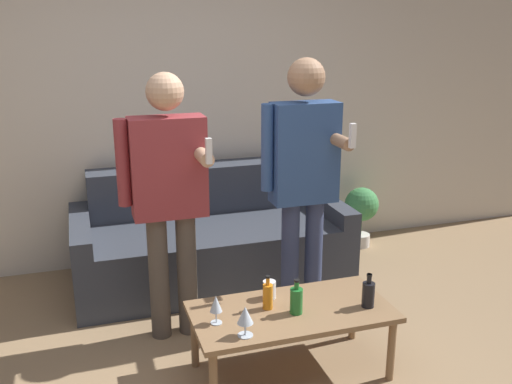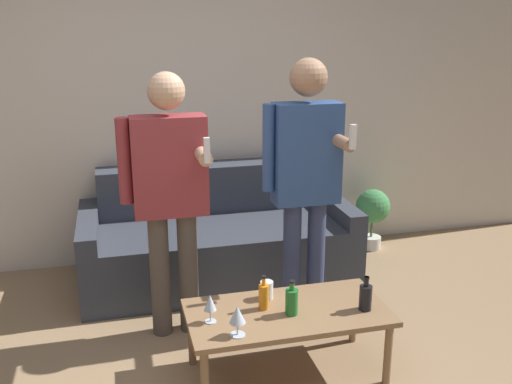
{
  "view_description": "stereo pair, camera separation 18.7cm",
  "coord_description": "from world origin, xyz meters",
  "px_view_note": "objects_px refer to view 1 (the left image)",
  "views": [
    {
      "loc": [
        -0.62,
        -2.38,
        1.91
      ],
      "look_at": [
        0.35,
        0.66,
        0.95
      ],
      "focal_mm": 40.0,
      "sensor_mm": 36.0,
      "label": 1
    },
    {
      "loc": [
        -0.44,
        -2.44,
        1.91
      ],
      "look_at": [
        0.35,
        0.66,
        0.95
      ],
      "focal_mm": 40.0,
      "sensor_mm": 36.0,
      "label": 2
    }
  ],
  "objects_px": {
    "person_standing_left": "(168,189)",
    "couch": "(210,239)",
    "bottle_orange": "(296,300)",
    "coffee_table": "(291,316)",
    "person_standing_right": "(303,172)"
  },
  "relations": [
    {
      "from": "couch",
      "to": "bottle_orange",
      "type": "bearing_deg",
      "value": -84.4
    },
    {
      "from": "coffee_table",
      "to": "person_standing_right",
      "type": "bearing_deg",
      "value": 63.06
    },
    {
      "from": "couch",
      "to": "coffee_table",
      "type": "bearing_deg",
      "value": -84.56
    },
    {
      "from": "person_standing_left",
      "to": "couch",
      "type": "bearing_deg",
      "value": 61.6
    },
    {
      "from": "couch",
      "to": "person_standing_right",
      "type": "height_order",
      "value": "person_standing_right"
    },
    {
      "from": "coffee_table",
      "to": "person_standing_left",
      "type": "distance_m",
      "value": 1.03
    },
    {
      "from": "couch",
      "to": "bottle_orange",
      "type": "relative_size",
      "value": 10.28
    },
    {
      "from": "bottle_orange",
      "to": "person_standing_left",
      "type": "xyz_separation_m",
      "value": [
        -0.56,
        0.66,
        0.49
      ]
    },
    {
      "from": "couch",
      "to": "person_standing_left",
      "type": "relative_size",
      "value": 1.23
    },
    {
      "from": "person_standing_left",
      "to": "person_standing_right",
      "type": "bearing_deg",
      "value": -5.41
    },
    {
      "from": "coffee_table",
      "to": "person_standing_right",
      "type": "distance_m",
      "value": 0.9
    },
    {
      "from": "coffee_table",
      "to": "person_standing_left",
      "type": "xyz_separation_m",
      "value": [
        -0.55,
        0.62,
        0.61
      ]
    },
    {
      "from": "couch",
      "to": "coffee_table",
      "type": "xyz_separation_m",
      "value": [
        0.13,
        -1.39,
        0.05
      ]
    },
    {
      "from": "person_standing_left",
      "to": "bottle_orange",
      "type": "bearing_deg",
      "value": -49.91
    },
    {
      "from": "person_standing_left",
      "to": "person_standing_right",
      "type": "distance_m",
      "value": 0.83
    }
  ]
}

